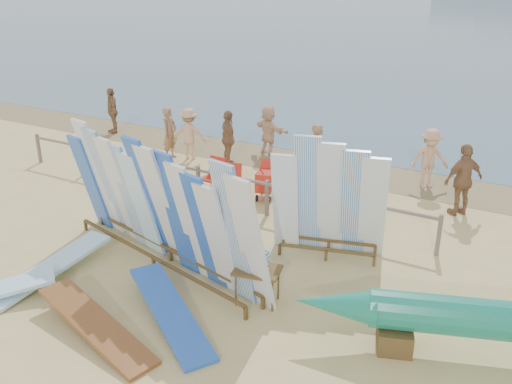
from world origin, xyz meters
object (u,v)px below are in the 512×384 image
Objects in this scene: beachgoer_3 at (189,134)px; beachgoer_9 at (429,158)px; beachgoer_10 at (463,180)px; beachgoer_8 at (338,184)px; side_surfboard_rack at (330,203)px; stroller at (266,184)px; beach_chair_left at (213,180)px; flat_board_d at (171,321)px; beachgoer_4 at (228,139)px; beachgoer_1 at (170,133)px; flat_board_c at (97,334)px; beachgoer_7 at (318,154)px; beachgoer_6 at (313,178)px; beachgoer_5 at (269,130)px; main_surfboard_rack at (159,209)px; vendor_table at (257,285)px; flat_board_a at (50,279)px; beach_chair_right at (230,188)px; beachgoer_extra_1 at (112,111)px.

beachgoer_9 is at bearing 165.61° from beachgoer_3.
beachgoer_8 is at bearing -13.86° from beachgoer_10.
stroller is (-2.62, 2.11, -0.79)m from side_surfboard_rack.
beach_chair_left is 6.31m from beachgoer_10.
flat_board_d is 1.59× the size of beachgoer_4.
beachgoer_1 is (-4.20, 1.40, 0.42)m from stroller.
beachgoer_8 reaches higher than flat_board_c.
beachgoer_6 is at bearing -171.02° from beachgoer_7.
flat_board_c is 3.15× the size of beach_chair_left.
beachgoer_1 is at bearing 59.31° from beachgoer_5.
main_surfboard_rack reaches higher than flat_board_d.
beachgoer_7 is (-2.71, -1.20, 0.02)m from beachgoer_9.
side_surfboard_rack is 2.48× the size of vendor_table.
beach_chair_left is (-2.78, 5.37, 0.25)m from flat_board_d.
flat_board_d is at bearing -34.05° from main_surfboard_rack.
beachgoer_1 is at bearing 112.83° from flat_board_a.
main_surfboard_rack is 7.80m from beachgoer_9.
beach_chair_right is (-1.31, 6.03, 0.25)m from flat_board_c.
side_surfboard_rack is at bearing -53.79° from stroller.
beachgoer_4 is 1.40m from beachgoer_3.
beachgoer_6 is 0.97× the size of beachgoer_4.
beachgoer_1 is 5.77m from beachgoer_6.
vendor_table is at bearing -137.15° from beachgoer_1.
beachgoer_5 reaches higher than flat_board_d.
beachgoer_1 reaches higher than beach_chair_right.
flat_board_a is at bearing -122.10° from main_surfboard_rack.
stroller is 0.60× the size of beachgoer_3.
beachgoer_4 is at bearing 105.28° from beach_chair_right.
main_surfboard_rack is 5.15× the size of vendor_table.
beachgoer_3 is (-4.08, 8.06, 0.81)m from flat_board_c.
side_surfboard_rack is 7.29m from beachgoer_3.
stroller is at bearing 14.75° from beachgoer_extra_1.
beachgoer_8 is at bearing 115.61° from beachgoer_6.
flat_board_a is 6.49m from beachgoer_8.
main_surfboard_rack is at bearing 22.93° from beachgoer_6.
beachgoer_6 is at bearing 5.51° from flat_board_c.
vendor_table reaches higher than flat_board_c.
beachgoer_extra_1 reaches higher than stroller.
flat_board_c is at bearing -13.63° from beachgoer_extra_1.
beachgoer_9 is at bearing -127.78° from beachgoer_4.
flat_board_c is at bearing -131.20° from beachgoer_8.
beachgoer_7 is (2.23, 1.83, 0.59)m from beach_chair_left.
flat_board_c is 8.59m from beachgoer_4.
beachgoer_9 is at bearing -84.57° from beachgoer_1.
beachgoer_9 is 0.96× the size of beachgoer_4.
beachgoer_8 is at bearing -110.85° from beachgoer_1.
beachgoer_7 is 4.33m from beachgoer_3.
beachgoer_extra_1 is 8.70m from beachgoer_7.
beach_chair_left is 0.52× the size of beachgoer_extra_1.
beachgoer_4 is 1.06× the size of beachgoer_5.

